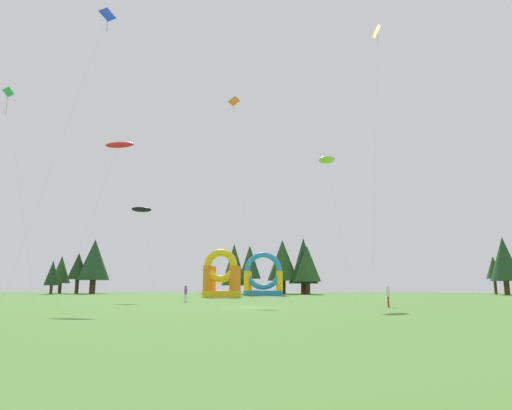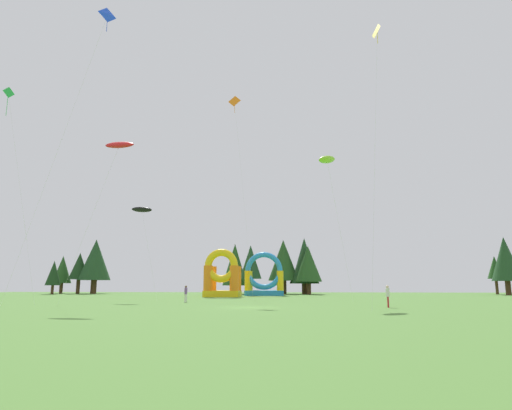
% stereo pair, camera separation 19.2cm
% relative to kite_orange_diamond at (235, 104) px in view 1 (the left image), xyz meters
% --- Properties ---
extents(ground_plane, '(120.00, 120.00, 0.00)m').
position_rel_kite_orange_diamond_xyz_m(ground_plane, '(3.93, -20.68, -27.25)').
color(ground_plane, '#548438').
extents(kite_orange_diamond, '(3.76, 5.08, 28.08)m').
position_rel_kite_orange_diamond_xyz_m(kite_orange_diamond, '(0.00, 0.00, 0.00)').
color(kite_orange_diamond, orange).
rests_on(kite_orange_diamond, ground_plane).
extents(kite_black_parafoil, '(3.55, 1.05, 11.21)m').
position_rel_kite_orange_diamond_xyz_m(kite_black_parafoil, '(-10.27, -7.54, -16.51)').
color(kite_black_parafoil, black).
rests_on(kite_black_parafoil, ground_plane).
extents(kite_red_parafoil, '(6.74, 1.60, 15.20)m').
position_rel_kite_orange_diamond_xyz_m(kite_red_parafoil, '(-8.27, -20.33, -12.59)').
color(kite_red_parafoil, red).
rests_on(kite_red_parafoil, ground_plane).
extents(kite_blue_diamond, '(7.93, 1.17, 26.04)m').
position_rel_kite_orange_diamond_xyz_m(kite_blue_diamond, '(-8.46, -24.24, -2.00)').
color(kite_blue_diamond, blue).
rests_on(kite_blue_diamond, ground_plane).
extents(kite_green_diamond, '(4.38, 1.46, 21.16)m').
position_rel_kite_orange_diamond_xyz_m(kite_green_diamond, '(-20.49, -19.09, -6.88)').
color(kite_green_diamond, green).
rests_on(kite_green_diamond, ground_plane).
extents(kite_lime_parafoil, '(4.06, 6.12, 15.01)m').
position_rel_kite_orange_diamond_xyz_m(kite_lime_parafoil, '(11.28, -15.50, -13.01)').
color(kite_lime_parafoil, '#8CD826').
rests_on(kite_lime_parafoil, ground_plane).
extents(kite_yellow_diamond, '(3.01, 5.29, 25.51)m').
position_rel_kite_orange_diamond_xyz_m(kite_yellow_diamond, '(15.82, -20.54, -2.51)').
color(kite_yellow_diamond, yellow).
rests_on(kite_yellow_diamond, ground_plane).
extents(person_far_side, '(0.35, 0.35, 1.84)m').
position_rel_kite_orange_diamond_xyz_m(person_far_side, '(15.53, -20.26, -26.16)').
color(person_far_side, '#B21E26').
rests_on(person_far_side, ground_plane).
extents(person_near_camera, '(0.38, 0.38, 1.76)m').
position_rel_kite_orange_diamond_xyz_m(person_near_camera, '(-3.67, -11.51, -26.20)').
color(person_near_camera, silver).
rests_on(person_near_camera, ground_plane).
extents(inflatable_orange_dome, '(6.29, 3.82, 7.01)m').
position_rel_kite_orange_diamond_xyz_m(inflatable_orange_dome, '(3.37, 13.74, -24.68)').
color(inflatable_orange_dome, '#268CD8').
rests_on(inflatable_orange_dome, ground_plane).
extents(inflatable_red_slide, '(5.20, 4.78, 6.99)m').
position_rel_kite_orange_diamond_xyz_m(inflatable_red_slide, '(-2.50, 6.79, -24.58)').
color(inflatable_red_slide, yellow).
rests_on(inflatable_red_slide, ground_plane).
extents(tree_row_0, '(3.57, 3.57, 7.28)m').
position_rel_kite_orange_diamond_xyz_m(tree_row_0, '(-36.95, 25.20, -22.66)').
color(tree_row_0, '#4C331E').
rests_on(tree_row_0, ground_plane).
extents(tree_row_1, '(2.71, 2.71, 6.05)m').
position_rel_kite_orange_diamond_xyz_m(tree_row_1, '(-35.53, 19.45, -23.45)').
color(tree_row_1, '#4C331E').
rests_on(tree_row_1, ground_plane).
extents(tree_row_2, '(3.84, 3.84, 7.80)m').
position_rel_kite_orange_diamond_xyz_m(tree_row_2, '(-33.08, 24.23, -22.05)').
color(tree_row_2, '#4C331E').
rests_on(tree_row_2, ground_plane).
extents(tree_row_3, '(6.09, 6.09, 10.44)m').
position_rel_kite_orange_diamond_xyz_m(tree_row_3, '(-30.10, 24.47, -20.80)').
color(tree_row_3, '#4C331E').
rests_on(tree_row_3, ground_plane).
extents(tree_row_4, '(4.67, 4.67, 9.35)m').
position_rel_kite_orange_diamond_xyz_m(tree_row_4, '(-2.66, 23.83, -21.81)').
color(tree_row_4, '#4C331E').
rests_on(tree_row_4, ground_plane).
extents(tree_row_5, '(3.91, 3.91, 8.71)m').
position_rel_kite_orange_diamond_xyz_m(tree_row_5, '(0.63, 20.02, -21.57)').
color(tree_row_5, '#4C331E').
rests_on(tree_row_5, ground_plane).
extents(tree_row_6, '(5.77, 5.77, 10.10)m').
position_rel_kite_orange_diamond_xyz_m(tree_row_6, '(6.46, 24.59, -21.02)').
color(tree_row_6, '#4C331E').
rests_on(tree_row_6, ground_plane).
extents(tree_row_7, '(5.48, 5.48, 8.60)m').
position_rel_kite_orange_diamond_xyz_m(tree_row_7, '(10.30, 23.66, -22.03)').
color(tree_row_7, '#4C331E').
rests_on(tree_row_7, ground_plane).
extents(tree_row_8, '(4.73, 4.73, 10.44)m').
position_rel_kite_orange_diamond_xyz_m(tree_row_8, '(10.42, 24.48, -20.81)').
color(tree_row_8, '#4C331E').
rests_on(tree_row_8, ground_plane).
extents(tree_row_9, '(4.91, 4.91, 8.75)m').
position_rel_kite_orange_diamond_xyz_m(tree_row_9, '(10.98, 22.40, -21.79)').
color(tree_row_9, '#4C331E').
rests_on(tree_row_9, ground_plane).
extents(tree_row_10, '(4.84, 4.84, 9.91)m').
position_rel_kite_orange_diamond_xyz_m(tree_row_10, '(44.64, 19.92, -21.16)').
color(tree_row_10, '#4C331E').
rests_on(tree_row_10, ground_plane).
extents(tree_row_11, '(2.78, 2.78, 6.85)m').
position_rel_kite_orange_diamond_xyz_m(tree_row_11, '(44.78, 24.28, -22.51)').
color(tree_row_11, '#4C331E').
rests_on(tree_row_11, ground_plane).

